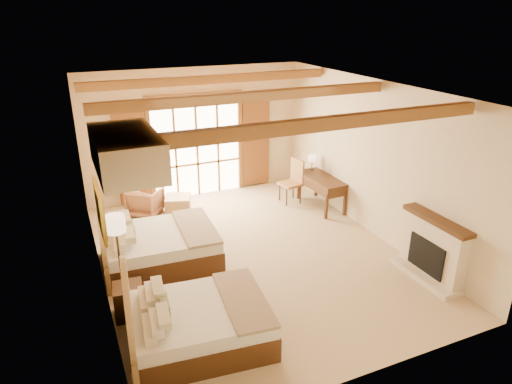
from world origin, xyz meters
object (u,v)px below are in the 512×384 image
armchair (145,201)px  desk (321,191)px  nightstand (129,301)px  bed_far (151,245)px  bed_near (189,322)px

armchair → desk: bearing=-159.4°
nightstand → desk: desk is taller
armchair → desk: desk is taller
bed_far → armchair: 2.35m
bed_near → bed_far: bed_far is taller
bed_far → desk: (4.30, 1.07, -0.01)m
nightstand → armchair: armchair is taller
desk → bed_near: bearing=-143.1°
bed_near → bed_far: size_ratio=0.97×
bed_near → desk: size_ratio=1.48×
bed_far → bed_near: bearing=-86.0°
bed_near → nightstand: 1.24m
bed_near → desk: (4.27, 3.50, 0.01)m
armchair → nightstand: bearing=113.3°
bed_near → armchair: size_ratio=3.01×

